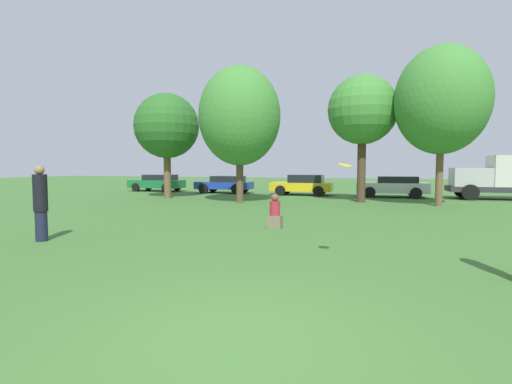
% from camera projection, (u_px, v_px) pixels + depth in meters
% --- Properties ---
extents(ground_plane, '(120.00, 120.00, 0.00)m').
position_uv_depth(ground_plane, '(235.00, 339.00, 4.00)').
color(ground_plane, '#3D6B2D').
extents(person_thrower, '(0.32, 0.32, 1.84)m').
position_uv_depth(person_thrower, '(41.00, 203.00, 9.27)').
color(person_thrower, '#191E33').
rests_on(person_thrower, ground).
extents(frisbee, '(0.26, 0.25, 0.09)m').
position_uv_depth(frisbee, '(345.00, 165.00, 6.92)').
color(frisbee, yellow).
extents(bystander_sitting, '(0.41, 0.34, 1.02)m').
position_uv_depth(bystander_sitting, '(275.00, 214.00, 11.30)').
color(bystander_sitting, '#726651').
rests_on(bystander_sitting, ground).
extents(tree_0, '(3.73, 3.73, 6.05)m').
position_uv_depth(tree_0, '(167.00, 126.00, 22.08)').
color(tree_0, brown).
rests_on(tree_0, ground).
extents(tree_1, '(4.12, 4.12, 6.86)m').
position_uv_depth(tree_1, '(240.00, 116.00, 19.22)').
color(tree_1, brown).
rests_on(tree_1, ground).
extents(tree_2, '(3.50, 3.50, 6.46)m').
position_uv_depth(tree_2, '(362.00, 111.00, 19.39)').
color(tree_2, '#473323').
rests_on(tree_2, ground).
extents(tree_3, '(4.15, 4.15, 7.32)m').
position_uv_depth(tree_3, '(442.00, 100.00, 17.41)').
color(tree_3, brown).
rests_on(tree_3, ground).
extents(parked_car_green, '(4.05, 1.96, 1.24)m').
position_uv_depth(parked_car_green, '(158.00, 182.00, 28.63)').
color(parked_car_green, '#196633').
rests_on(parked_car_green, ground).
extents(parked_car_blue, '(3.91, 1.97, 1.19)m').
position_uv_depth(parked_car_blue, '(225.00, 184.00, 26.57)').
color(parked_car_blue, '#1E389E').
rests_on(parked_car_blue, ground).
extents(parked_car_yellow, '(3.91, 2.17, 1.31)m').
position_uv_depth(parked_car_yellow, '(303.00, 184.00, 24.64)').
color(parked_car_yellow, gold).
rests_on(parked_car_yellow, ground).
extents(parked_car_white, '(4.13, 2.16, 1.25)m').
position_uv_depth(parked_car_white, '(393.00, 186.00, 22.95)').
color(parked_car_white, silver).
rests_on(parked_car_white, ground).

